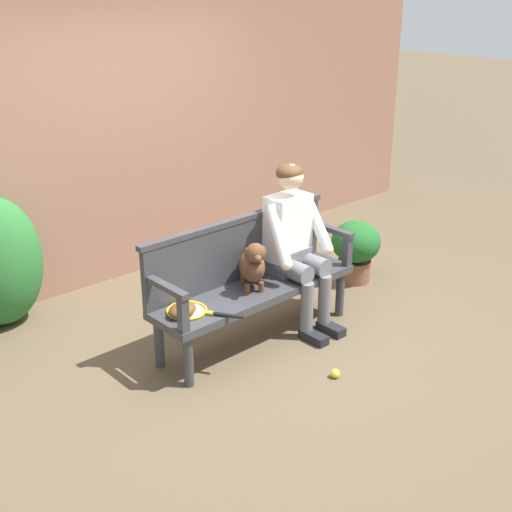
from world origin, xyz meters
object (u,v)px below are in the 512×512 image
(tennis_ball, at_px, (335,373))
(baseball_glove, at_px, (182,310))
(person_seated, at_px, (294,240))
(potted_plant, at_px, (356,247))
(garden_bench, at_px, (256,294))
(tennis_racket, at_px, (190,311))
(dog_on_bench, at_px, (253,264))

(tennis_ball, bearing_deg, baseball_glove, 132.91)
(person_seated, relative_size, potted_plant, 2.29)
(garden_bench, xyz_separation_m, baseball_glove, (-0.69, -0.01, 0.11))
(potted_plant, bearing_deg, tennis_racket, -174.43)
(garden_bench, bearing_deg, person_seated, -1.07)
(dog_on_bench, xyz_separation_m, tennis_ball, (0.08, -0.77, -0.62))
(dog_on_bench, distance_m, tennis_racket, 0.60)
(person_seated, bearing_deg, dog_on_bench, -178.37)
(dog_on_bench, xyz_separation_m, tennis_racket, (-0.57, 0.02, -0.19))
(tennis_racket, xyz_separation_m, baseball_glove, (-0.07, -0.00, 0.04))
(tennis_racket, height_order, potted_plant, potted_plant)
(garden_bench, height_order, tennis_ball, garden_bench)
(dog_on_bench, bearing_deg, tennis_racket, 178.14)
(dog_on_bench, relative_size, baseball_glove, 1.84)
(person_seated, bearing_deg, baseball_glove, 179.92)
(tennis_racket, bearing_deg, dog_on_bench, -1.86)
(baseball_glove, xyz_separation_m, potted_plant, (2.11, 0.20, -0.16))
(garden_bench, relative_size, baseball_glove, 7.84)
(tennis_racket, bearing_deg, person_seated, -0.32)
(person_seated, bearing_deg, tennis_ball, -115.16)
(garden_bench, relative_size, potted_plant, 3.01)
(tennis_racket, relative_size, baseball_glove, 2.55)
(baseball_glove, bearing_deg, tennis_racket, -12.60)
(person_seated, height_order, potted_plant, person_seated)
(garden_bench, distance_m, tennis_racket, 0.63)
(dog_on_bench, bearing_deg, garden_bench, 21.92)
(garden_bench, bearing_deg, dog_on_bench, -158.08)
(tennis_ball, height_order, potted_plant, potted_plant)
(garden_bench, xyz_separation_m, potted_plant, (1.42, 0.20, -0.06))
(garden_bench, relative_size, tennis_ball, 26.12)
(tennis_racket, bearing_deg, tennis_ball, -50.19)
(dog_on_bench, height_order, tennis_ball, dog_on_bench)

